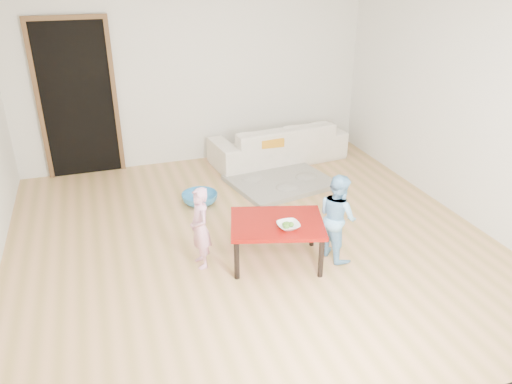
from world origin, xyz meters
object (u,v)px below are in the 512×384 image
red_table (277,242)px  child_blue (337,217)px  child_pink (200,228)px  bowl (288,226)px  sofa (278,142)px  basin (200,199)px

red_table → child_blue: 0.65m
child_pink → child_blue: size_ratio=0.93×
red_table → child_blue: child_blue is taller
bowl → child_blue: size_ratio=0.24×
sofa → child_blue: bearing=75.3°
sofa → red_table: size_ratio=2.21×
bowl → child_pink: child_pink is taller
child_pink → red_table: bearing=71.3°
sofa → red_table: bearing=62.5°
bowl → child_pink: (-0.78, 0.32, -0.06)m
child_pink → child_blue: bearing=73.3°
sofa → child_pink: size_ratio=2.38×
red_table → child_pink: size_ratio=1.08×
sofa → basin: 1.78m
red_table → child_pink: bearing=166.6°
red_table → child_pink: child_pink is taller
red_table → basin: 1.56m
child_pink → sofa: bearing=139.0°
bowl → child_pink: size_ratio=0.25×
child_blue → basin: (-1.04, 1.59, -0.38)m
sofa → basin: (-1.42, -1.05, -0.22)m
sofa → red_table: (-0.98, -2.54, -0.06)m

